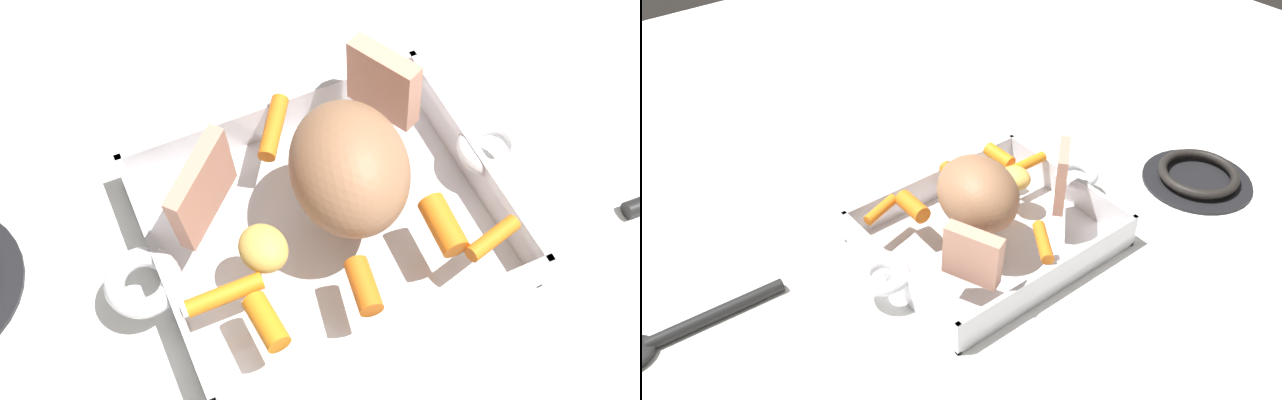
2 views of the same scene
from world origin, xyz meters
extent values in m
plane|color=white|center=(0.00, 0.00, 0.00)|extent=(2.02, 2.02, 0.00)
cube|color=silver|center=(0.00, 0.00, 0.00)|extent=(0.30, 0.25, 0.01)
cube|color=silver|center=(0.00, 0.12, 0.02)|extent=(0.30, 0.01, 0.05)
cube|color=silver|center=(0.00, -0.12, 0.02)|extent=(0.30, 0.01, 0.05)
cube|color=silver|center=(0.15, 0.00, 0.02)|extent=(0.01, 0.25, 0.05)
cube|color=silver|center=(-0.15, 0.00, 0.02)|extent=(0.01, 0.25, 0.05)
torus|color=silver|center=(0.16, 0.00, 0.04)|extent=(0.06, 0.06, 0.02)
torus|color=silver|center=(-0.16, 0.00, 0.04)|extent=(0.06, 0.06, 0.02)
ellipsoid|color=#956647|center=(-0.02, 0.00, 0.09)|extent=(0.12, 0.14, 0.09)
cube|color=tan|center=(0.09, -0.03, 0.09)|extent=(0.07, 0.07, 0.08)
cube|color=tan|center=(-0.09, -0.07, 0.08)|extent=(0.05, 0.07, 0.07)
cylinder|color=orange|center=(0.09, 0.08, 0.06)|extent=(0.02, 0.05, 0.02)
cylinder|color=orange|center=(-0.08, 0.06, 0.06)|extent=(0.03, 0.05, 0.02)
cylinder|color=orange|center=(0.11, 0.05, 0.06)|extent=(0.06, 0.02, 0.02)
cylinder|color=orange|center=(0.01, 0.08, 0.06)|extent=(0.03, 0.05, 0.02)
cylinder|color=orange|center=(0.01, -0.09, 0.06)|extent=(0.05, 0.06, 0.02)
cylinder|color=orange|center=(-0.11, 0.09, 0.06)|extent=(0.05, 0.03, 0.02)
ellipsoid|color=gold|center=(0.07, 0.02, 0.06)|extent=(0.05, 0.05, 0.03)
cylinder|color=black|center=(0.33, -0.09, 0.00)|extent=(0.16, 0.16, 0.01)
torus|color=black|center=(0.33, -0.09, 0.02)|extent=(0.12, 0.12, 0.01)
cylinder|color=black|center=(-0.34, 0.10, 0.01)|extent=(0.17, 0.02, 0.02)
camera|label=1|loc=(0.15, 0.32, 0.64)|focal=46.01mm
camera|label=2|loc=(-0.44, -0.50, 0.61)|focal=37.94mm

